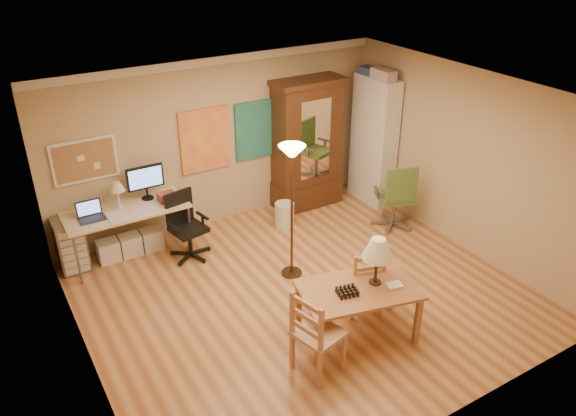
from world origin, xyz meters
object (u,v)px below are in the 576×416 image
dining_table (366,277)px  bookshelf (374,141)px  computer_desk (130,226)px  office_chair_green (394,210)px  armoire (307,152)px  office_chair_black (188,240)px

dining_table → bookshelf: (2.35, 2.81, 0.28)m
dining_table → computer_desk: 3.68m
office_chair_green → armoire: armoire is taller
office_chair_black → office_chair_green: bearing=-15.7°
office_chair_green → armoire: (-0.77, 1.43, 0.67)m
dining_table → armoire: 3.50m
computer_desk → armoire: (3.12, 0.08, 0.48)m
dining_table → armoire: armoire is taller
bookshelf → armoire: bearing=157.6°
dining_table → office_chair_green: bearing=41.6°
dining_table → office_chair_black: bearing=112.7°
armoire → bookshelf: 1.16m
computer_desk → office_chair_green: size_ratio=1.55×
office_chair_black → bookshelf: (3.48, 0.10, 0.83)m
office_chair_green → computer_desk: bearing=160.8°
computer_desk → office_chair_black: bearing=-33.2°
bookshelf → computer_desk: bearing=175.1°
office_chair_green → bookshelf: bearing=73.1°
office_chair_green → bookshelf: bookshelf is taller
office_chair_black → armoire: (2.42, 0.54, 0.70)m
computer_desk → bookshelf: 4.25m
office_chair_black → bookshelf: bearing=1.6°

